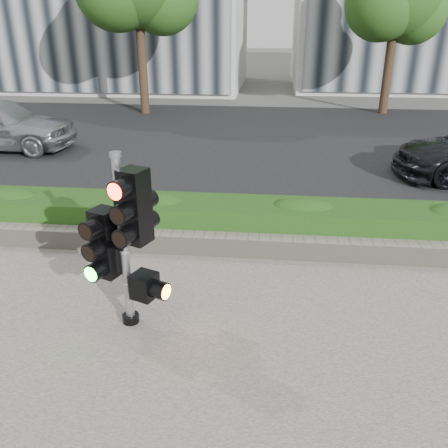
{
  "coord_description": "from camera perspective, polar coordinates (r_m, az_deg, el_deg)",
  "views": [
    {
      "loc": [
        0.9,
        -5.36,
        3.79
      ],
      "look_at": [
        0.29,
        0.6,
        1.15
      ],
      "focal_mm": 38.0,
      "sensor_mm": 36.0,
      "label": 1
    }
  ],
  "objects": [
    {
      "name": "road",
      "position": [
        15.84,
        2.5,
        9.93
      ],
      "size": [
        60.0,
        13.0,
        0.02
      ],
      "primitive_type": "cube",
      "color": "black",
      "rests_on": "ground"
    },
    {
      "name": "stone_wall",
      "position": [
        8.15,
        -1.06,
        -2.39
      ],
      "size": [
        12.0,
        0.32,
        0.34
      ],
      "primitive_type": "cube",
      "color": "gray",
      "rests_on": "sidewalk"
    },
    {
      "name": "curb",
      "position": [
        9.33,
        -0.14,
        0.2
      ],
      "size": [
        60.0,
        0.25,
        0.12
      ],
      "primitive_type": "cube",
      "color": "gray",
      "rests_on": "ground"
    },
    {
      "name": "hedge",
      "position": [
        8.66,
        -0.56,
        0.5
      ],
      "size": [
        12.0,
        1.0,
        0.68
      ],
      "primitive_type": "cube",
      "color": "#397122",
      "rests_on": "sidewalk"
    },
    {
      "name": "traffic_signal",
      "position": [
        5.98,
        -11.63,
        -1.19
      ],
      "size": [
        0.86,
        0.72,
        2.33
      ],
      "rotation": [
        0.0,
        0.0,
        -0.38
      ],
      "color": "black",
      "rests_on": "sidewalk"
    },
    {
      "name": "ground",
      "position": [
        6.63,
        -3.05,
        -11.18
      ],
      "size": [
        120.0,
        120.0,
        0.0
      ],
      "primitive_type": "plane",
      "color": "#51514C",
      "rests_on": "ground"
    }
  ]
}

